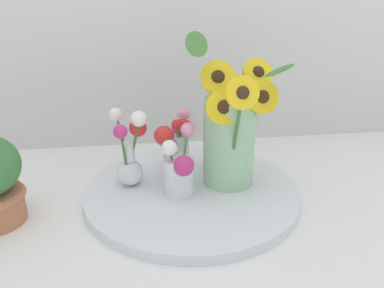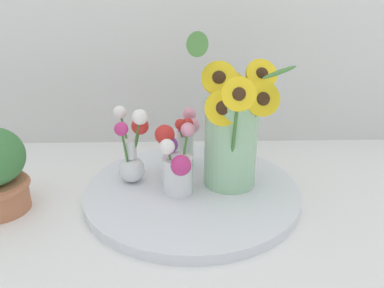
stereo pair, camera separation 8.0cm
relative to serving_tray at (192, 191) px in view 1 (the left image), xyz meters
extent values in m
plane|color=white|center=(0.02, -0.05, -0.01)|extent=(6.00, 6.00, 0.00)
cylinder|color=silver|center=(0.00, 0.00, 0.00)|extent=(0.48, 0.48, 0.02)
cylinder|color=#99CC9E|center=(0.09, 0.02, 0.10)|extent=(0.11, 0.11, 0.19)
torus|color=#99CC9E|center=(0.09, 0.02, 0.20)|extent=(0.12, 0.12, 0.01)
cylinder|color=#427533|center=(0.07, 0.02, 0.16)|extent=(0.03, 0.01, 0.19)
cylinder|color=yellow|center=(0.06, 0.01, 0.25)|extent=(0.08, 0.05, 0.08)
sphere|color=#382314|center=(0.06, 0.01, 0.25)|extent=(0.03, 0.03, 0.03)
cylinder|color=#427533|center=(0.08, -0.04, 0.14)|extent=(0.01, 0.07, 0.20)
cylinder|color=yellow|center=(0.08, -0.08, 0.24)|extent=(0.06, 0.03, 0.06)
sphere|color=#382314|center=(0.08, -0.08, 0.24)|extent=(0.03, 0.03, 0.03)
cylinder|color=#427533|center=(0.11, -0.01, 0.13)|extent=(0.05, 0.05, 0.16)
cylinder|color=yellow|center=(0.14, -0.03, 0.22)|extent=(0.08, 0.03, 0.08)
sphere|color=#382314|center=(0.14, -0.03, 0.22)|extent=(0.03, 0.03, 0.03)
cylinder|color=#427533|center=(0.09, 0.03, 0.14)|extent=(0.02, 0.02, 0.19)
cylinder|color=yellow|center=(0.08, 0.04, 0.23)|extent=(0.06, 0.05, 0.06)
sphere|color=#382314|center=(0.08, 0.04, 0.23)|extent=(0.03, 0.03, 0.03)
cylinder|color=#427533|center=(0.07, 0.00, 0.12)|extent=(0.02, 0.06, 0.16)
cylinder|color=yellow|center=(0.06, -0.03, 0.20)|extent=(0.08, 0.03, 0.08)
sphere|color=#382314|center=(0.06, -0.03, 0.20)|extent=(0.03, 0.03, 0.03)
cylinder|color=#427533|center=(0.12, 0.03, 0.14)|extent=(0.06, 0.02, 0.22)
cylinder|color=yellow|center=(0.15, 0.04, 0.26)|extent=(0.08, 0.05, 0.07)
sphere|color=#382314|center=(0.15, 0.04, 0.26)|extent=(0.03, 0.03, 0.03)
cylinder|color=#427533|center=(0.12, 0.02, 0.14)|extent=(0.02, 0.04, 0.16)
cylinder|color=yellow|center=(0.13, 0.03, 0.22)|extent=(0.07, 0.05, 0.06)
sphere|color=#382314|center=(0.13, 0.03, 0.22)|extent=(0.03, 0.03, 0.03)
ellipsoid|color=#477F38|center=(0.16, -0.05, 0.28)|extent=(0.10, 0.11, 0.03)
ellipsoid|color=#477F38|center=(0.01, 0.02, 0.32)|extent=(0.05, 0.10, 0.05)
cylinder|color=white|center=(-0.03, -0.02, 0.05)|extent=(0.06, 0.06, 0.08)
cylinder|color=#4C8438|center=(-0.02, -0.01, 0.09)|extent=(0.02, 0.03, 0.10)
sphere|color=pink|center=(-0.01, 0.00, 0.14)|extent=(0.03, 0.03, 0.03)
cylinder|color=#4C8438|center=(-0.04, -0.03, 0.08)|extent=(0.02, 0.02, 0.08)
sphere|color=white|center=(-0.05, -0.04, 0.13)|extent=(0.03, 0.03, 0.03)
cylinder|color=#4C8438|center=(-0.03, -0.04, 0.06)|extent=(0.02, 0.02, 0.06)
sphere|color=#C6337A|center=(-0.02, -0.05, 0.09)|extent=(0.04, 0.04, 0.04)
cylinder|color=#4C8438|center=(-0.05, 0.00, 0.07)|extent=(0.01, 0.03, 0.08)
sphere|color=purple|center=(-0.05, 0.01, 0.11)|extent=(0.04, 0.04, 0.04)
cylinder|color=#4C8438|center=(-0.05, 0.00, 0.08)|extent=(0.02, 0.03, 0.09)
sphere|color=red|center=(-0.06, 0.01, 0.13)|extent=(0.04, 0.04, 0.04)
sphere|color=white|center=(-0.14, 0.03, 0.04)|extent=(0.06, 0.06, 0.06)
cylinder|color=white|center=(-0.14, 0.03, 0.09)|extent=(0.03, 0.03, 0.04)
cylinder|color=#427533|center=(-0.14, 0.01, 0.10)|extent=(0.01, 0.02, 0.10)
sphere|color=#C6337A|center=(-0.15, 0.00, 0.15)|extent=(0.03, 0.03, 0.03)
cylinder|color=#427533|center=(-0.15, 0.05, 0.11)|extent=(0.03, 0.03, 0.11)
sphere|color=white|center=(-0.16, 0.06, 0.17)|extent=(0.03, 0.03, 0.03)
cylinder|color=#427533|center=(-0.12, 0.02, 0.11)|extent=(0.03, 0.02, 0.12)
sphere|color=white|center=(-0.11, 0.02, 0.17)|extent=(0.03, 0.03, 0.03)
cylinder|color=#427533|center=(-0.13, 0.04, 0.09)|extent=(0.03, 0.01, 0.11)
sphere|color=red|center=(-0.11, 0.04, 0.14)|extent=(0.04, 0.04, 0.04)
cylinder|color=white|center=(-0.03, 0.11, 0.05)|extent=(0.06, 0.06, 0.09)
cylinder|color=#427533|center=(-0.02, 0.12, 0.07)|extent=(0.02, 0.01, 0.07)
sphere|color=#C6337A|center=(-0.02, 0.12, 0.11)|extent=(0.04, 0.04, 0.04)
cylinder|color=#427533|center=(-0.02, 0.09, 0.09)|extent=(0.03, 0.02, 0.08)
sphere|color=red|center=(-0.01, 0.08, 0.13)|extent=(0.03, 0.03, 0.03)
cylinder|color=#427533|center=(-0.01, 0.12, 0.09)|extent=(0.02, 0.02, 0.10)
sphere|color=pink|center=(0.00, 0.13, 0.14)|extent=(0.03, 0.03, 0.03)
cylinder|color=#427533|center=(-0.02, 0.09, 0.08)|extent=(0.01, 0.03, 0.09)
sphere|color=red|center=(-0.02, 0.08, 0.13)|extent=(0.03, 0.03, 0.03)
cylinder|color=#427533|center=(-0.01, 0.11, 0.08)|extent=(0.02, 0.02, 0.08)
sphere|color=pink|center=(0.00, 0.11, 0.12)|extent=(0.04, 0.04, 0.04)
camera|label=1|loc=(-0.10, -0.73, 0.42)|focal=35.00mm
camera|label=2|loc=(-0.02, -0.74, 0.42)|focal=35.00mm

